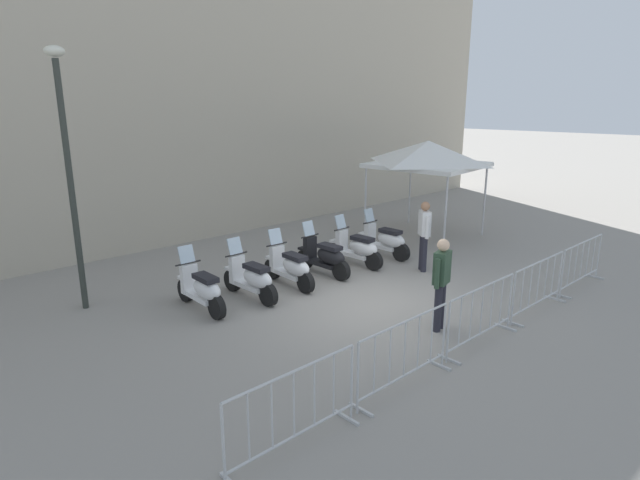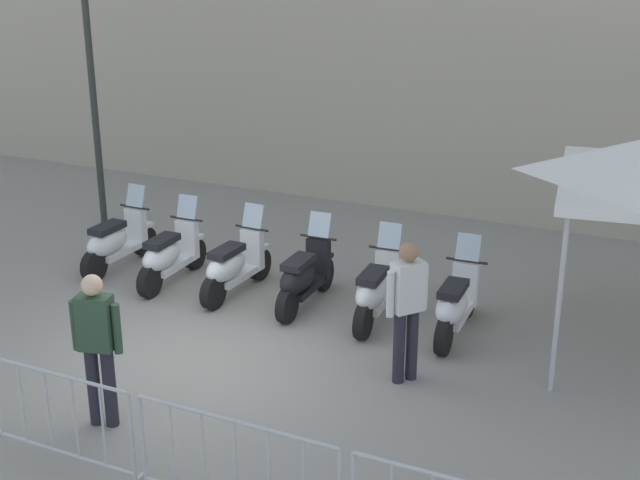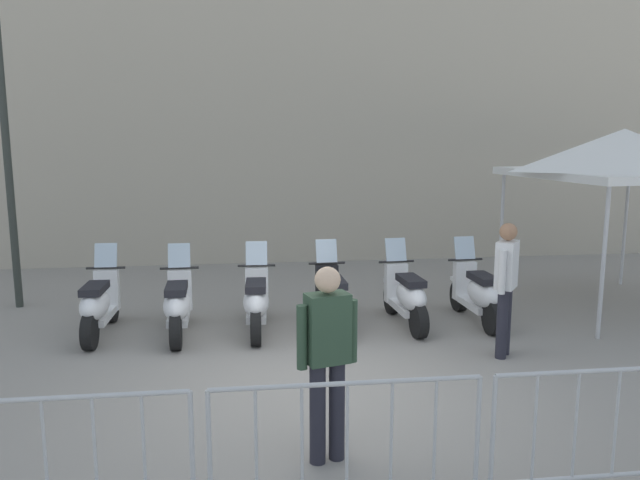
{
  "view_description": "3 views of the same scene",
  "coord_description": "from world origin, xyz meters",
  "px_view_note": "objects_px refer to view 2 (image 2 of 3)",
  "views": [
    {
      "loc": [
        -8.61,
        -5.63,
        4.16
      ],
      "look_at": [
        0.39,
        1.76,
        1.0
      ],
      "focal_mm": 29.78,
      "sensor_mm": 36.0,
      "label": 1
    },
    {
      "loc": [
        4.37,
        -8.54,
        4.97
      ],
      "look_at": [
        1.01,
        2.14,
        0.97
      ],
      "focal_mm": 47.97,
      "sensor_mm": 36.0,
      "label": 2
    },
    {
      "loc": [
        -1.6,
        -6.42,
        2.81
      ],
      "look_at": [
        0.69,
        2.17,
        1.3
      ],
      "focal_mm": 34.73,
      "sensor_mm": 36.0,
      "label": 3
    }
  ],
  "objects_px": {
    "motorcycle_5": "(455,305)",
    "barrier_segment_2": "(49,419)",
    "motorcycle_0": "(116,242)",
    "officer_mid_plaza": "(97,342)",
    "street_lamp": "(89,51)",
    "officer_near_row_end": "(407,304)",
    "motorcycle_1": "(169,256)",
    "motorcycle_4": "(376,291)",
    "motorcycle_3": "(304,277)",
    "barrier_segment_3": "(236,473)",
    "motorcycle_2": "(234,266)"
  },
  "relations": [
    {
      "from": "motorcycle_5",
      "to": "barrier_segment_2",
      "type": "distance_m",
      "value": 5.27
    },
    {
      "from": "motorcycle_0",
      "to": "officer_mid_plaza",
      "type": "distance_m",
      "value": 4.65
    },
    {
      "from": "street_lamp",
      "to": "officer_near_row_end",
      "type": "bearing_deg",
      "value": -32.42
    },
    {
      "from": "motorcycle_0",
      "to": "motorcycle_1",
      "type": "bearing_deg",
      "value": -15.33
    },
    {
      "from": "motorcycle_4",
      "to": "motorcycle_0",
      "type": "bearing_deg",
      "value": 171.2
    },
    {
      "from": "motorcycle_4",
      "to": "officer_near_row_end",
      "type": "xyz_separation_m",
      "value": [
        0.71,
        -1.48,
        0.53
      ]
    },
    {
      "from": "barrier_segment_2",
      "to": "motorcycle_3",
      "type": "bearing_deg",
      "value": 75.29
    },
    {
      "from": "motorcycle_3",
      "to": "motorcycle_4",
      "type": "bearing_deg",
      "value": -8.69
    },
    {
      "from": "barrier_segment_3",
      "to": "officer_mid_plaza",
      "type": "relative_size",
      "value": 1.16
    },
    {
      "from": "barrier_segment_2",
      "to": "officer_near_row_end",
      "type": "bearing_deg",
      "value": 42.83
    },
    {
      "from": "barrier_segment_2",
      "to": "officer_mid_plaza",
      "type": "relative_size",
      "value": 1.16
    },
    {
      "from": "motorcycle_5",
      "to": "motorcycle_3",
      "type": "bearing_deg",
      "value": 172.12
    },
    {
      "from": "motorcycle_1",
      "to": "officer_near_row_end",
      "type": "height_order",
      "value": "officer_near_row_end"
    },
    {
      "from": "officer_near_row_end",
      "to": "street_lamp",
      "type": "bearing_deg",
      "value": 147.58
    },
    {
      "from": "motorcycle_2",
      "to": "motorcycle_3",
      "type": "height_order",
      "value": "same"
    },
    {
      "from": "motorcycle_4",
      "to": "barrier_segment_3",
      "type": "bearing_deg",
      "value": -91.99
    },
    {
      "from": "officer_near_row_end",
      "to": "barrier_segment_3",
      "type": "bearing_deg",
      "value": -106.09
    },
    {
      "from": "officer_near_row_end",
      "to": "motorcycle_0",
      "type": "bearing_deg",
      "value": 157.02
    },
    {
      "from": "officer_mid_plaza",
      "to": "street_lamp",
      "type": "bearing_deg",
      "value": 120.89
    },
    {
      "from": "motorcycle_0",
      "to": "motorcycle_4",
      "type": "bearing_deg",
      "value": -8.8
    },
    {
      "from": "motorcycle_1",
      "to": "motorcycle_3",
      "type": "bearing_deg",
      "value": -5.55
    },
    {
      "from": "motorcycle_0",
      "to": "barrier_segment_3",
      "type": "relative_size",
      "value": 0.86
    },
    {
      "from": "motorcycle_4",
      "to": "barrier_segment_2",
      "type": "height_order",
      "value": "motorcycle_4"
    },
    {
      "from": "motorcycle_3",
      "to": "officer_near_row_end",
      "type": "bearing_deg",
      "value": -42.3
    },
    {
      "from": "motorcycle_0",
      "to": "motorcycle_3",
      "type": "bearing_deg",
      "value": -8.83
    },
    {
      "from": "barrier_segment_2",
      "to": "barrier_segment_3",
      "type": "distance_m",
      "value": 2.1
    },
    {
      "from": "motorcycle_3",
      "to": "motorcycle_5",
      "type": "relative_size",
      "value": 1.0
    },
    {
      "from": "motorcycle_0",
      "to": "motorcycle_3",
      "type": "xyz_separation_m",
      "value": [
        3.26,
        -0.51,
        0.0
      ]
    },
    {
      "from": "motorcycle_4",
      "to": "motorcycle_1",
      "type": "bearing_deg",
      "value": 173.4
    },
    {
      "from": "motorcycle_0",
      "to": "barrier_segment_3",
      "type": "xyz_separation_m",
      "value": [
        4.2,
        -5.17,
        0.07
      ]
    },
    {
      "from": "barrier_segment_3",
      "to": "street_lamp",
      "type": "height_order",
      "value": "street_lamp"
    },
    {
      "from": "motorcycle_5",
      "to": "barrier_segment_2",
      "type": "bearing_deg",
      "value": -129.22
    },
    {
      "from": "motorcycle_3",
      "to": "street_lamp",
      "type": "relative_size",
      "value": 0.34
    },
    {
      "from": "motorcycle_4",
      "to": "motorcycle_5",
      "type": "distance_m",
      "value": 1.1
    },
    {
      "from": "officer_mid_plaza",
      "to": "motorcycle_1",
      "type": "bearing_deg",
      "value": 106.51
    },
    {
      "from": "motorcycle_2",
      "to": "motorcycle_3",
      "type": "distance_m",
      "value": 1.11
    },
    {
      "from": "motorcycle_0",
      "to": "motorcycle_1",
      "type": "distance_m",
      "value": 1.11
    },
    {
      "from": "motorcycle_4",
      "to": "officer_mid_plaza",
      "type": "xyz_separation_m",
      "value": [
        -2.16,
        -3.39,
        0.53
      ]
    },
    {
      "from": "motorcycle_0",
      "to": "motorcycle_2",
      "type": "bearing_deg",
      "value": -10.63
    },
    {
      "from": "motorcycle_5",
      "to": "motorcycle_2",
      "type": "bearing_deg",
      "value": 172.99
    },
    {
      "from": "motorcycle_5",
      "to": "street_lamp",
      "type": "distance_m",
      "value": 7.86
    },
    {
      "from": "officer_near_row_end",
      "to": "officer_mid_plaza",
      "type": "distance_m",
      "value": 3.46
    },
    {
      "from": "motorcycle_3",
      "to": "street_lamp",
      "type": "bearing_deg",
      "value": 152.11
    },
    {
      "from": "motorcycle_2",
      "to": "street_lamp",
      "type": "height_order",
      "value": "street_lamp"
    },
    {
      "from": "officer_near_row_end",
      "to": "officer_mid_plaza",
      "type": "height_order",
      "value": "same"
    },
    {
      "from": "motorcycle_5",
      "to": "barrier_segment_2",
      "type": "relative_size",
      "value": 0.86
    },
    {
      "from": "motorcycle_0",
      "to": "motorcycle_3",
      "type": "distance_m",
      "value": 3.3
    },
    {
      "from": "motorcycle_3",
      "to": "officer_mid_plaza",
      "type": "relative_size",
      "value": 1.0
    },
    {
      "from": "motorcycle_0",
      "to": "motorcycle_4",
      "type": "height_order",
      "value": "same"
    },
    {
      "from": "motorcycle_3",
      "to": "officer_near_row_end",
      "type": "height_order",
      "value": "officer_near_row_end"
    }
  ]
}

